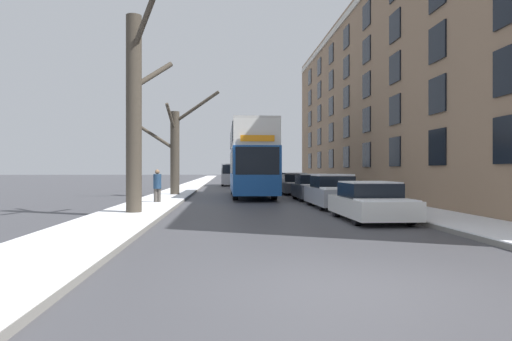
{
  "coord_description": "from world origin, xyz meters",
  "views": [
    {
      "loc": [
        -1.9,
        -6.38,
        1.67
      ],
      "look_at": [
        -0.29,
        16.72,
        1.65
      ],
      "focal_mm": 32.0,
      "sensor_mm": 36.0,
      "label": 1
    }
  ],
  "objects_px": {
    "pedestrian_left_sidewalk": "(157,186)",
    "double_decker_bus": "(251,157)",
    "parked_car_3": "(294,184)",
    "bare_tree_left_0": "(135,108)",
    "parked_car_1": "(333,192)",
    "oncoming_van": "(231,174)",
    "bare_tree_left_1": "(175,148)",
    "parked_car_4": "(283,182)",
    "parked_car_0": "(370,202)",
    "parked_car_2": "(311,188)"
  },
  "relations": [
    {
      "from": "bare_tree_left_1",
      "to": "parked_car_3",
      "type": "bearing_deg",
      "value": 16.5
    },
    {
      "from": "pedestrian_left_sidewalk",
      "to": "double_decker_bus",
      "type": "bearing_deg",
      "value": 25.95
    },
    {
      "from": "bare_tree_left_0",
      "to": "parked_car_3",
      "type": "height_order",
      "value": "bare_tree_left_0"
    },
    {
      "from": "pedestrian_left_sidewalk",
      "to": "oncoming_van",
      "type": "bearing_deg",
      "value": 53.75
    },
    {
      "from": "bare_tree_left_1",
      "to": "parked_car_2",
      "type": "bearing_deg",
      "value": -25.06
    },
    {
      "from": "parked_car_3",
      "to": "pedestrian_left_sidewalk",
      "type": "height_order",
      "value": "pedestrian_left_sidewalk"
    },
    {
      "from": "oncoming_van",
      "to": "double_decker_bus",
      "type": "bearing_deg",
      "value": -87.19
    },
    {
      "from": "parked_car_0",
      "to": "parked_car_2",
      "type": "relative_size",
      "value": 1.07
    },
    {
      "from": "parked_car_3",
      "to": "pedestrian_left_sidewalk",
      "type": "distance_m",
      "value": 12.3
    },
    {
      "from": "oncoming_van",
      "to": "parked_car_3",
      "type": "bearing_deg",
      "value": -76.89
    },
    {
      "from": "bare_tree_left_0",
      "to": "pedestrian_left_sidewalk",
      "type": "height_order",
      "value": "bare_tree_left_0"
    },
    {
      "from": "parked_car_4",
      "to": "pedestrian_left_sidewalk",
      "type": "height_order",
      "value": "pedestrian_left_sidewalk"
    },
    {
      "from": "parked_car_1",
      "to": "pedestrian_left_sidewalk",
      "type": "distance_m",
      "value": 8.19
    },
    {
      "from": "parked_car_2",
      "to": "oncoming_van",
      "type": "bearing_deg",
      "value": 99.85
    },
    {
      "from": "parked_car_2",
      "to": "parked_car_4",
      "type": "height_order",
      "value": "parked_car_2"
    },
    {
      "from": "bare_tree_left_1",
      "to": "parked_car_4",
      "type": "xyz_separation_m",
      "value": [
        7.94,
        8.3,
        -2.42
      ]
    },
    {
      "from": "double_decker_bus",
      "to": "parked_car_2",
      "type": "relative_size",
      "value": 2.78
    },
    {
      "from": "parked_car_2",
      "to": "parked_car_3",
      "type": "height_order",
      "value": "parked_car_3"
    },
    {
      "from": "double_decker_bus",
      "to": "parked_car_1",
      "type": "bearing_deg",
      "value": -69.69
    },
    {
      "from": "double_decker_bus",
      "to": "oncoming_van",
      "type": "distance_m",
      "value": 20.49
    },
    {
      "from": "parked_car_0",
      "to": "parked_car_1",
      "type": "height_order",
      "value": "parked_car_1"
    },
    {
      "from": "double_decker_bus",
      "to": "oncoming_van",
      "type": "bearing_deg",
      "value": 92.81
    },
    {
      "from": "parked_car_4",
      "to": "parked_car_3",
      "type": "bearing_deg",
      "value": -90.0
    },
    {
      "from": "parked_car_1",
      "to": "parked_car_4",
      "type": "bearing_deg",
      "value": 90.0
    },
    {
      "from": "bare_tree_left_0",
      "to": "oncoming_van",
      "type": "xyz_separation_m",
      "value": [
        3.88,
        32.33,
        -2.67
      ]
    },
    {
      "from": "bare_tree_left_1",
      "to": "pedestrian_left_sidewalk",
      "type": "bearing_deg",
      "value": -90.43
    },
    {
      "from": "bare_tree_left_1",
      "to": "parked_car_4",
      "type": "bearing_deg",
      "value": 46.27
    },
    {
      "from": "bare_tree_left_0",
      "to": "bare_tree_left_1",
      "type": "xyz_separation_m",
      "value": [
        0.08,
        12.18,
        -0.85
      ]
    },
    {
      "from": "parked_car_2",
      "to": "parked_car_4",
      "type": "bearing_deg",
      "value": 90.0
    },
    {
      "from": "parked_car_4",
      "to": "bare_tree_left_0",
      "type": "bearing_deg",
      "value": -111.39
    },
    {
      "from": "parked_car_3",
      "to": "parked_car_4",
      "type": "bearing_deg",
      "value": 90.0
    },
    {
      "from": "parked_car_0",
      "to": "parked_car_1",
      "type": "relative_size",
      "value": 0.92
    },
    {
      "from": "parked_car_0",
      "to": "oncoming_van",
      "type": "xyz_separation_m",
      "value": [
        -4.14,
        34.18,
        0.65
      ]
    },
    {
      "from": "bare_tree_left_0",
      "to": "oncoming_van",
      "type": "relative_size",
      "value": 1.57
    },
    {
      "from": "parked_car_1",
      "to": "oncoming_van",
      "type": "xyz_separation_m",
      "value": [
        -4.14,
        28.91,
        0.56
      ]
    },
    {
      "from": "double_decker_bus",
      "to": "oncoming_van",
      "type": "relative_size",
      "value": 2.05
    },
    {
      "from": "bare_tree_left_0",
      "to": "parked_car_4",
      "type": "bearing_deg",
      "value": 68.61
    },
    {
      "from": "bare_tree_left_1",
      "to": "double_decker_bus",
      "type": "height_order",
      "value": "bare_tree_left_1"
    },
    {
      "from": "pedestrian_left_sidewalk",
      "to": "bare_tree_left_1",
      "type": "bearing_deg",
      "value": 61.38
    },
    {
      "from": "bare_tree_left_0",
      "to": "parked_car_2",
      "type": "height_order",
      "value": "bare_tree_left_0"
    },
    {
      "from": "double_decker_bus",
      "to": "pedestrian_left_sidewalk",
      "type": "bearing_deg",
      "value": -125.86
    },
    {
      "from": "parked_car_2",
      "to": "oncoming_van",
      "type": "distance_m",
      "value": 24.22
    },
    {
      "from": "oncoming_van",
      "to": "pedestrian_left_sidewalk",
      "type": "xyz_separation_m",
      "value": [
        -3.85,
        -27.14,
        -0.32
      ]
    },
    {
      "from": "bare_tree_left_1",
      "to": "parked_car_0",
      "type": "distance_m",
      "value": 16.31
    },
    {
      "from": "parked_car_4",
      "to": "pedestrian_left_sidewalk",
      "type": "relative_size",
      "value": 2.54
    },
    {
      "from": "parked_car_4",
      "to": "parked_car_1",
      "type": "bearing_deg",
      "value": -90.0
    },
    {
      "from": "parked_car_4",
      "to": "double_decker_bus",
      "type": "bearing_deg",
      "value": -110.1
    },
    {
      "from": "parked_car_2",
      "to": "pedestrian_left_sidewalk",
      "type": "xyz_separation_m",
      "value": [
        -7.99,
        -3.28,
        0.26
      ]
    },
    {
      "from": "parked_car_0",
      "to": "double_decker_bus",
      "type": "bearing_deg",
      "value": 102.86
    },
    {
      "from": "double_decker_bus",
      "to": "parked_car_1",
      "type": "relative_size",
      "value": 2.39
    }
  ]
}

